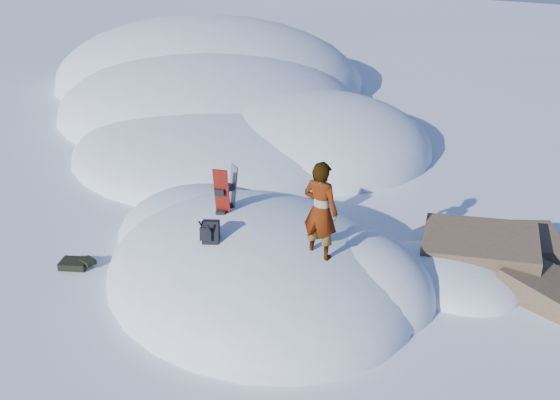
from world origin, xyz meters
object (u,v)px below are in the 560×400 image
Objects in this scene: snowboard_red at (222,205)px; snowboard_dark at (231,199)px; backpack at (210,232)px; person at (320,211)px.

snowboard_dark is (-0.07, 0.37, -0.02)m from snowboard_red.
snowboard_dark is 2.84× the size of backpack.
backpack is at bearing -84.36° from snowboard_red.
snowboard_red reaches higher than backpack.
snowboard_dark is at bearing -8.58° from person.
snowboard_red is at bearing -55.31° from snowboard_dark.
person is (2.43, -0.29, 0.57)m from snowboard_dark.
person is at bearing -6.24° from backpack.
snowboard_red is 0.87× the size of person.
snowboard_red is 1.04m from backpack.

